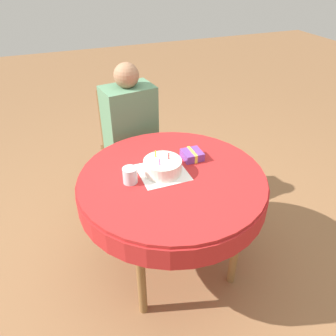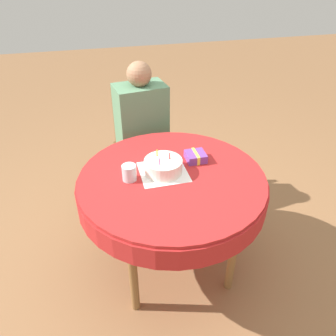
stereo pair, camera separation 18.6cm
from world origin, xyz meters
TOP-DOWN VIEW (x-y plane):
  - ground_plane at (0.00, 0.00)m, footprint 12.00×12.00m
  - dining_table at (0.00, 0.00)m, footprint 1.10×1.10m
  - chair at (-0.05, 0.84)m, footprint 0.44×0.44m
  - person at (-0.04, 0.75)m, footprint 0.40×0.38m
  - napkin at (-0.04, 0.05)m, footprint 0.27×0.27m
  - birthday_cake at (-0.04, 0.05)m, footprint 0.22×0.22m
  - drinking_glass at (-0.24, 0.03)m, footprint 0.08×0.08m
  - gift_box at (0.18, 0.13)m, footprint 0.12×0.12m

SIDE VIEW (x-z plane):
  - ground_plane at x=0.00m, z-range 0.00..0.00m
  - chair at x=-0.05m, z-range 0.04..0.97m
  - dining_table at x=0.00m, z-range 0.27..0.99m
  - person at x=-0.04m, z-range 0.12..1.28m
  - napkin at x=-0.04m, z-range 0.71..0.72m
  - gift_box at x=0.18m, z-range 0.71..0.77m
  - birthday_cake at x=-0.04m, z-range 0.70..0.82m
  - drinking_glass at x=-0.24m, z-range 0.71..0.81m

